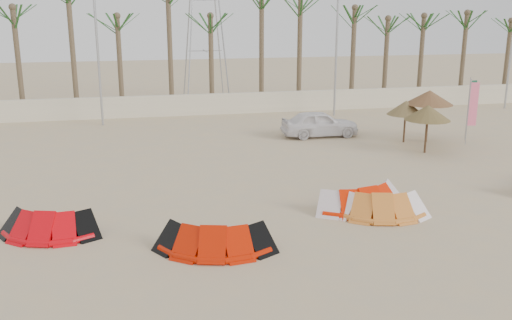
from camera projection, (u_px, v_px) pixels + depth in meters
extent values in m
plane|color=tan|center=(303.00, 265.00, 15.12)|extent=(120.00, 120.00, 0.00)
cube|color=beige|center=(202.00, 104.00, 35.70)|extent=(60.00, 0.30, 1.30)
cylinder|color=brown|center=(135.00, 62.00, 35.62)|extent=(0.32, 0.32, 6.50)
ellipsoid|color=#194719|center=(132.00, 8.00, 34.76)|extent=(4.00, 4.00, 2.40)
cylinder|color=brown|center=(289.00, 59.00, 37.65)|extent=(0.32, 0.32, 6.50)
ellipsoid|color=#194719|center=(290.00, 8.00, 36.79)|extent=(4.00, 4.00, 2.40)
cylinder|color=brown|center=(428.00, 56.00, 39.67)|extent=(0.32, 0.32, 6.50)
ellipsoid|color=#194719|center=(431.00, 8.00, 38.82)|extent=(4.00, 4.00, 2.40)
cylinder|color=#A5A8AD|center=(96.00, 27.00, 31.32)|extent=(0.14, 0.14, 11.00)
cylinder|color=#A5A8AD|center=(337.00, 25.00, 34.16)|extent=(0.14, 0.14, 11.00)
cylinder|color=red|center=(49.00, 234.00, 16.91)|extent=(2.61, 0.95, 0.20)
cube|color=black|center=(6.00, 231.00, 16.72)|extent=(0.89, 1.22, 0.40)
cube|color=black|center=(90.00, 225.00, 17.21)|extent=(0.89, 1.22, 0.40)
cylinder|color=#B91500|center=(215.00, 249.00, 15.91)|extent=(2.97, 0.96, 0.20)
cube|color=black|center=(165.00, 246.00, 15.69)|extent=(0.86, 1.22, 0.40)
cube|color=black|center=(261.00, 238.00, 16.24)|extent=(0.86, 1.22, 0.40)
cylinder|color=red|center=(363.00, 207.00, 19.22)|extent=(3.06, 0.89, 0.20)
cube|color=silver|center=(323.00, 204.00, 18.99)|extent=(0.83, 1.21, 0.40)
cube|color=silver|center=(400.00, 199.00, 19.56)|extent=(0.83, 1.21, 0.40)
cylinder|color=orange|center=(380.00, 214.00, 18.52)|extent=(2.71, 0.86, 0.20)
cube|color=white|center=(343.00, 212.00, 18.33)|extent=(0.85, 1.21, 0.40)
cube|color=white|center=(414.00, 206.00, 18.83)|extent=(0.85, 1.21, 0.40)
cylinder|color=#4C331E|center=(405.00, 123.00, 28.42)|extent=(0.10, 0.10, 2.01)
cone|color=brown|center=(406.00, 108.00, 28.22)|extent=(1.87, 1.87, 0.70)
cylinder|color=#4C331E|center=(426.00, 130.00, 26.36)|extent=(0.10, 0.10, 2.15)
cone|color=brown|center=(428.00, 113.00, 26.14)|extent=(2.11, 2.11, 0.70)
cylinder|color=#4C331E|center=(428.00, 117.00, 28.41)|extent=(0.10, 0.10, 2.52)
cone|color=brown|center=(429.00, 97.00, 28.15)|extent=(2.34, 2.34, 0.70)
cylinder|color=#A5A8AD|center=(468.00, 112.00, 27.75)|extent=(0.04, 0.04, 3.25)
cube|color=pink|center=(473.00, 104.00, 27.70)|extent=(0.42, 0.09, 2.11)
cylinder|color=#A5A8AD|center=(468.00, 109.00, 28.72)|extent=(0.04, 0.04, 3.21)
cube|color=#134C31|center=(472.00, 101.00, 28.66)|extent=(0.42, 0.10, 2.09)
imported|color=white|center=(320.00, 124.00, 29.78)|extent=(4.01, 1.63, 1.36)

